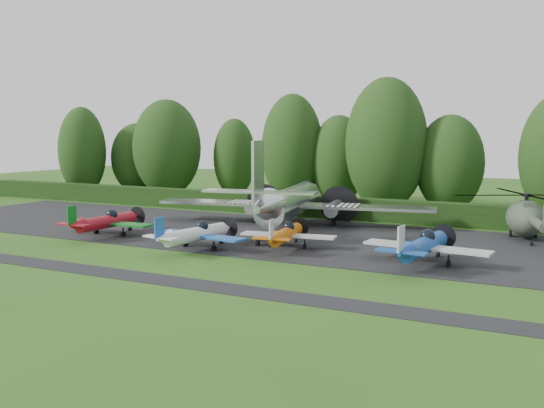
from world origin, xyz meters
The scene contains 18 objects.
ground centered at (0.00, 0.00, 0.00)m, with size 160.00×160.00×0.00m, color #295417.
apron centered at (0.00, 10.00, 0.00)m, with size 70.00×18.00×0.01m, color black.
taxiway_verge centered at (0.00, -6.00, 0.00)m, with size 70.00×2.00×0.00m, color black.
hedgerow centered at (0.00, 21.00, 0.00)m, with size 90.00×1.60×2.00m, color black.
transport_plane centered at (-0.97, 13.83, 2.17)m, with size 24.31×18.64×7.79m.
light_plane_red centered at (-11.71, 3.48, 1.18)m, with size 7.37×7.75×2.83m.
light_plane_white centered at (-2.39, 2.04, 1.14)m, with size 7.10×7.46×2.73m.
light_plane_orange centered at (3.03, 5.06, 1.07)m, with size 6.72×7.06×2.58m.
light_plane_blue centered at (12.72, 4.09, 1.25)m, with size 7.82×8.22×3.00m.
helicopter centered at (17.53, 16.66, 1.87)m, with size 10.82×12.66×3.48m.
tree_1 centered at (9.29, 30.45, 4.92)m, with size 6.85×6.85×9.86m.
tree_3 centered at (3.23, 28.44, 6.82)m, with size 8.34×8.34×13.66m.
tree_5 centered at (-31.82, 31.79, 4.61)m, with size 6.67×6.67×9.24m.
tree_6 centered at (-2.97, 31.31, 4.98)m, with size 6.10×6.10×9.99m.
tree_7 centered at (-8.22, 30.32, 6.19)m, with size 6.99×6.99×12.40m.
tree_8 centered at (-25.72, 30.34, 6.08)m, with size 8.60×8.60×12.18m.
tree_10 centered at (-17.63, 33.44, 4.87)m, with size 5.31×5.31×9.77m.
tree_11 centered at (-35.98, 26.18, 5.63)m, with size 5.98×5.98×11.29m.
Camera 1 is at (20.75, -32.37, 8.12)m, focal length 40.00 mm.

